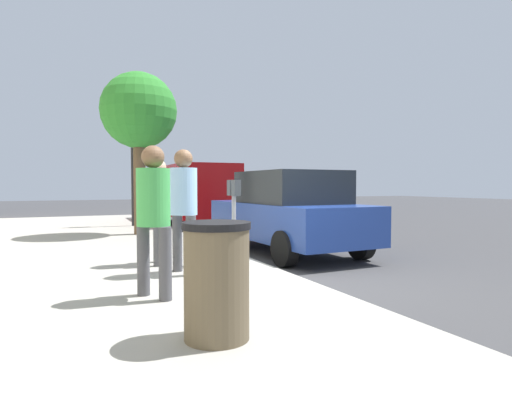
{
  "coord_description": "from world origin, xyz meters",
  "views": [
    {
      "loc": [
        -5.81,
        3.15,
        1.47
      ],
      "look_at": [
        0.82,
        0.1,
        1.14
      ],
      "focal_mm": 30.15,
      "sensor_mm": 36.0,
      "label": 1
    }
  ],
  "objects_px": {
    "street_tree": "(139,113)",
    "trash_bin": "(217,280)",
    "parking_meter": "(234,204)",
    "parking_officer": "(159,203)",
    "parked_van_far": "(193,191)",
    "traffic_signal": "(136,151)",
    "pedestrian_bystander": "(153,208)",
    "pedestrian_at_meter": "(184,200)",
    "parked_sedan_near": "(288,212)"
  },
  "relations": [
    {
      "from": "street_tree",
      "to": "trash_bin",
      "type": "bearing_deg",
      "value": 174.78
    },
    {
      "from": "parking_meter",
      "to": "parking_officer",
      "type": "bearing_deg",
      "value": 62.95
    },
    {
      "from": "parked_van_far",
      "to": "parking_officer",
      "type": "bearing_deg",
      "value": 159.82
    },
    {
      "from": "street_tree",
      "to": "trash_bin",
      "type": "xyz_separation_m",
      "value": [
        -8.37,
        0.77,
        -2.75
      ]
    },
    {
      "from": "street_tree",
      "to": "traffic_signal",
      "type": "distance_m",
      "value": 2.67
    },
    {
      "from": "parked_van_far",
      "to": "parking_meter",
      "type": "bearing_deg",
      "value": 167.9
    },
    {
      "from": "pedestrian_bystander",
      "to": "trash_bin",
      "type": "distance_m",
      "value": 1.69
    },
    {
      "from": "trash_bin",
      "to": "parked_van_far",
      "type": "bearing_deg",
      "value": -15.47
    },
    {
      "from": "pedestrian_bystander",
      "to": "parking_officer",
      "type": "distance_m",
      "value": 2.2
    },
    {
      "from": "pedestrian_at_meter",
      "to": "street_tree",
      "type": "bearing_deg",
      "value": 72.25
    },
    {
      "from": "pedestrian_at_meter",
      "to": "pedestrian_bystander",
      "type": "relative_size",
      "value": 1.04
    },
    {
      "from": "parked_sedan_near",
      "to": "traffic_signal",
      "type": "xyz_separation_m",
      "value": [
        6.18,
        2.21,
        1.68
      ]
    },
    {
      "from": "parking_meter",
      "to": "pedestrian_bystander",
      "type": "distance_m",
      "value": 2.27
    },
    {
      "from": "parked_sedan_near",
      "to": "trash_bin",
      "type": "relative_size",
      "value": 4.41
    },
    {
      "from": "pedestrian_bystander",
      "to": "parked_sedan_near",
      "type": "distance_m",
      "value": 4.7
    },
    {
      "from": "parked_sedan_near",
      "to": "parked_van_far",
      "type": "distance_m",
      "value": 7.17
    },
    {
      "from": "parked_van_far",
      "to": "trash_bin",
      "type": "bearing_deg",
      "value": 164.53
    },
    {
      "from": "parking_meter",
      "to": "traffic_signal",
      "type": "height_order",
      "value": "traffic_signal"
    },
    {
      "from": "traffic_signal",
      "to": "trash_bin",
      "type": "bearing_deg",
      "value": 174.33
    },
    {
      "from": "parking_officer",
      "to": "trash_bin",
      "type": "distance_m",
      "value": 3.78
    },
    {
      "from": "pedestrian_bystander",
      "to": "trash_bin",
      "type": "xyz_separation_m",
      "value": [
        -1.59,
        -0.22,
        -0.55
      ]
    },
    {
      "from": "parked_sedan_near",
      "to": "parked_van_far",
      "type": "height_order",
      "value": "parked_van_far"
    },
    {
      "from": "parked_van_far",
      "to": "trash_bin",
      "type": "distance_m",
      "value": 12.33
    },
    {
      "from": "parking_officer",
      "to": "parked_van_far",
      "type": "bearing_deg",
      "value": 86.98
    },
    {
      "from": "parking_meter",
      "to": "traffic_signal",
      "type": "relative_size",
      "value": 0.39
    },
    {
      "from": "traffic_signal",
      "to": "pedestrian_bystander",
      "type": "bearing_deg",
      "value": 172.07
    },
    {
      "from": "parking_officer",
      "to": "parked_van_far",
      "type": "relative_size",
      "value": 0.33
    },
    {
      "from": "traffic_signal",
      "to": "parked_sedan_near",
      "type": "bearing_deg",
      "value": -160.34
    },
    {
      "from": "street_tree",
      "to": "parking_meter",
      "type": "bearing_deg",
      "value": -172.86
    },
    {
      "from": "parked_sedan_near",
      "to": "parking_meter",
      "type": "bearing_deg",
      "value": 129.64
    },
    {
      "from": "trash_bin",
      "to": "pedestrian_bystander",
      "type": "bearing_deg",
      "value": 7.71
    },
    {
      "from": "pedestrian_bystander",
      "to": "parked_van_far",
      "type": "bearing_deg",
      "value": 42.53
    },
    {
      "from": "street_tree",
      "to": "trash_bin",
      "type": "distance_m",
      "value": 8.85
    },
    {
      "from": "pedestrian_at_meter",
      "to": "street_tree",
      "type": "distance_m",
      "value": 5.96
    },
    {
      "from": "pedestrian_bystander",
      "to": "parked_van_far",
      "type": "distance_m",
      "value": 10.86
    },
    {
      "from": "parking_officer",
      "to": "parked_sedan_near",
      "type": "xyz_separation_m",
      "value": [
        0.98,
        -2.99,
        -0.29
      ]
    },
    {
      "from": "parked_sedan_near",
      "to": "pedestrian_at_meter",
      "type": "bearing_deg",
      "value": 123.93
    },
    {
      "from": "pedestrian_bystander",
      "to": "parking_meter",
      "type": "bearing_deg",
      "value": 15.21
    },
    {
      "from": "parking_meter",
      "to": "street_tree",
      "type": "height_order",
      "value": "street_tree"
    },
    {
      "from": "trash_bin",
      "to": "pedestrian_at_meter",
      "type": "bearing_deg",
      "value": -9.6
    },
    {
      "from": "parking_meter",
      "to": "pedestrian_at_meter",
      "type": "bearing_deg",
      "value": 109.99
    },
    {
      "from": "parked_van_far",
      "to": "traffic_signal",
      "type": "bearing_deg",
      "value": 114.08
    },
    {
      "from": "parking_meter",
      "to": "parking_officer",
      "type": "distance_m",
      "value": 1.26
    },
    {
      "from": "parked_van_far",
      "to": "trash_bin",
      "type": "xyz_separation_m",
      "value": [
        -11.87,
        3.29,
        -0.6
      ]
    },
    {
      "from": "parked_sedan_near",
      "to": "street_tree",
      "type": "bearing_deg",
      "value": 34.54
    },
    {
      "from": "parking_officer",
      "to": "traffic_signal",
      "type": "bearing_deg",
      "value": 100.89
    },
    {
      "from": "parked_sedan_near",
      "to": "street_tree",
      "type": "xyz_separation_m",
      "value": [
        3.66,
        2.52,
        2.51
      ]
    },
    {
      "from": "parking_officer",
      "to": "trash_bin",
      "type": "bearing_deg",
      "value": -77.37
    },
    {
      "from": "pedestrian_at_meter",
      "to": "parking_officer",
      "type": "relative_size",
      "value": 1.06
    },
    {
      "from": "pedestrian_bystander",
      "to": "traffic_signal",
      "type": "bearing_deg",
      "value": 53.4
    }
  ]
}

